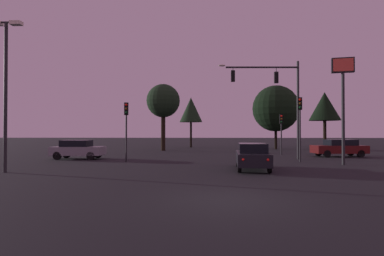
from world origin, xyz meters
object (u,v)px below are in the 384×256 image
(car_crossing_left, at_px, (78,149))
(tree_right_cluster, at_px, (191,110))
(tree_left_far, at_px, (276,109))
(tree_center_horizon, at_px, (163,101))
(traffic_light_corner_right, at_px, (281,126))
(traffic_signal_mast_arm, at_px, (277,91))
(parking_lot_lamp_post, at_px, (6,77))
(tree_behind_sign, at_px, (325,107))
(store_sign_illuminated, at_px, (343,86))
(traffic_light_median, at_px, (126,120))
(car_crossing_right, at_px, (339,148))
(traffic_light_corner_left, at_px, (300,116))
(car_nearside_lane, at_px, (252,156))

(car_crossing_left, distance_m, tree_right_cluster, 21.43)
(tree_left_far, xyz_separation_m, tree_right_cluster, (-10.98, 4.25, 0.16))
(tree_center_horizon, bearing_deg, tree_right_cluster, 69.50)
(traffic_light_corner_right, distance_m, tree_right_cluster, 17.02)
(traffic_signal_mast_arm, bearing_deg, traffic_light_corner_right, 71.52)
(traffic_light_corner_right, distance_m, car_crossing_left, 18.37)
(tree_center_horizon, bearing_deg, car_crossing_left, -115.92)
(traffic_light_corner_right, height_order, car_crossing_left, traffic_light_corner_right)
(parking_lot_lamp_post, bearing_deg, tree_behind_sign, 45.99)
(traffic_light_corner_right, height_order, tree_right_cluster, tree_right_cluster)
(store_sign_illuminated, bearing_deg, traffic_signal_mast_arm, 130.13)
(tree_left_far, bearing_deg, car_crossing_left, -142.45)
(parking_lot_lamp_post, height_order, store_sign_illuminated, parking_lot_lamp_post)
(traffic_light_median, height_order, car_crossing_right, traffic_light_median)
(traffic_signal_mast_arm, bearing_deg, store_sign_illuminated, -49.87)
(traffic_light_corner_right, distance_m, store_sign_illuminated, 9.32)
(traffic_light_median, relative_size, tree_behind_sign, 0.53)
(store_sign_illuminated, xyz_separation_m, tree_left_far, (0.07, 18.70, -0.01))
(traffic_light_corner_right, height_order, car_crossing_right, traffic_light_corner_right)
(parking_lot_lamp_post, bearing_deg, tree_center_horizon, 72.84)
(traffic_light_corner_left, bearing_deg, tree_center_horizon, 131.43)
(traffic_light_corner_right, height_order, car_nearside_lane, traffic_light_corner_right)
(traffic_light_median, bearing_deg, car_crossing_left, 152.09)
(car_crossing_left, height_order, store_sign_illuminated, store_sign_illuminated)
(traffic_signal_mast_arm, xyz_separation_m, tree_left_far, (3.46, 14.69, -0.23))
(traffic_signal_mast_arm, xyz_separation_m, tree_right_cluster, (-7.52, 18.93, -0.07))
(traffic_light_median, height_order, tree_right_cluster, tree_right_cluster)
(traffic_light_median, bearing_deg, traffic_light_corner_left, 2.14)
(car_crossing_left, distance_m, tree_behind_sign, 35.86)
(tree_behind_sign, xyz_separation_m, tree_left_far, (-8.79, -6.61, -0.79))
(traffic_light_corner_left, xyz_separation_m, tree_right_cluster, (-8.67, 21.10, 2.04))
(car_crossing_left, bearing_deg, tree_behind_sign, 37.36)
(traffic_light_corner_left, height_order, parking_lot_lamp_post, parking_lot_lamp_post)
(tree_left_far, bearing_deg, parking_lot_lamp_post, -130.76)
(traffic_signal_mast_arm, bearing_deg, parking_lot_lamp_post, -152.82)
(traffic_light_corner_left, distance_m, car_crossing_left, 17.39)
(tree_center_horizon, bearing_deg, store_sign_illuminated, -47.29)
(car_crossing_right, bearing_deg, traffic_light_corner_left, -135.33)
(traffic_light_median, distance_m, tree_behind_sign, 33.79)
(car_crossing_left, xyz_separation_m, tree_behind_sign, (28.21, 21.53, 5.18))
(car_crossing_left, relative_size, tree_left_far, 0.50)
(traffic_light_corner_right, distance_m, parking_lot_lamp_post, 22.57)
(traffic_light_median, xyz_separation_m, store_sign_illuminated, (14.81, -1.38, 2.15))
(traffic_light_corner_left, height_order, tree_center_horizon, tree_center_horizon)
(traffic_light_corner_left, height_order, traffic_light_median, traffic_light_corner_left)
(traffic_light_corner_left, xyz_separation_m, tree_behind_sign, (11.11, 23.46, 2.67))
(traffic_signal_mast_arm, xyz_separation_m, traffic_light_median, (-11.43, -2.63, -2.36))
(traffic_light_corner_right, bearing_deg, traffic_light_corner_left, -93.76)
(car_crossing_left, xyz_separation_m, tree_left_far, (19.41, 14.92, 4.39))
(tree_center_horizon, bearing_deg, car_crossing_right, -26.38)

